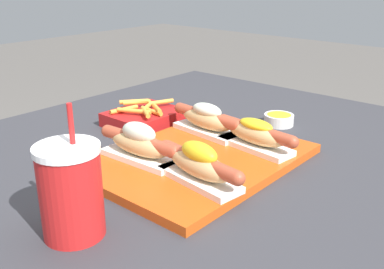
# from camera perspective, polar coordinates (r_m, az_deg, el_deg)

# --- Properties ---
(serving_tray) EXTENTS (0.44, 0.33, 0.02)m
(serving_tray) POSITION_cam_1_polar(r_m,az_deg,el_deg) (0.93, 0.93, -3.11)
(serving_tray) COLOR #CC4C14
(serving_tray) RESTS_ON patio_table
(hot_dog_0) EXTENTS (0.08, 0.21, 0.08)m
(hot_dog_0) POSITION_cam_1_polar(r_m,az_deg,el_deg) (0.80, 0.91, -3.82)
(hot_dog_0) COLOR white
(hot_dog_0) RESTS_ON serving_tray
(hot_dog_1) EXTENTS (0.08, 0.21, 0.06)m
(hot_dog_1) POSITION_cam_1_polar(r_m,az_deg,el_deg) (0.96, 8.07, 0.06)
(hot_dog_1) COLOR white
(hot_dog_1) RESTS_ON serving_tray
(hot_dog_2) EXTENTS (0.07, 0.21, 0.08)m
(hot_dog_2) POSITION_cam_1_polar(r_m,az_deg,el_deg) (0.89, -6.71, -1.15)
(hot_dog_2) COLOR white
(hot_dog_2) RESTS_ON serving_tray
(hot_dog_3) EXTENTS (0.07, 0.21, 0.07)m
(hot_dog_3) POSITION_cam_1_polar(r_m,az_deg,el_deg) (1.03, 1.91, 1.93)
(hot_dog_3) COLOR white
(hot_dog_3) RESTS_ON serving_tray
(sauce_bowl) EXTENTS (0.08, 0.08, 0.03)m
(sauce_bowl) POSITION_cam_1_polar(r_m,az_deg,el_deg) (1.17, 10.97, 1.94)
(sauce_bowl) COLOR silver
(sauce_bowl) RESTS_ON patio_table
(drink_cup) EXTENTS (0.10, 0.10, 0.20)m
(drink_cup) POSITION_cam_1_polar(r_m,az_deg,el_deg) (0.69, -15.13, -6.94)
(drink_cup) COLOR red
(drink_cup) RESTS_ON patio_table
(fries_basket) EXTENTS (0.18, 0.15, 0.06)m
(fries_basket) POSITION_cam_1_polar(r_m,az_deg,el_deg) (1.16, -6.07, 2.26)
(fries_basket) COLOR #B21919
(fries_basket) RESTS_ON patio_table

